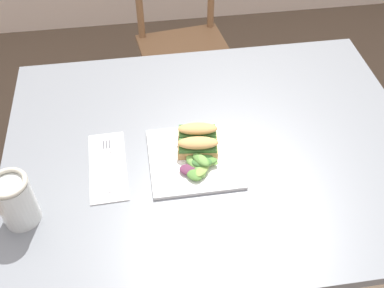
{
  "coord_description": "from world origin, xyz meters",
  "views": [
    {
      "loc": [
        -0.16,
        -0.76,
        1.66
      ],
      "look_at": [
        -0.03,
        0.08,
        0.76
      ],
      "focal_mm": 42.27,
      "sensor_mm": 36.0,
      "label": 1
    }
  ],
  "objects": [
    {
      "name": "sandwich_half_front",
      "position": [
        -0.02,
        0.06,
        0.78
      ],
      "size": [
        0.11,
        0.06,
        0.06
      ],
      "color": "tan",
      "rests_on": "plate_lunch"
    },
    {
      "name": "napkin_folded",
      "position": [
        -0.27,
        0.05,
        0.74
      ],
      "size": [
        0.1,
        0.25,
        0.0
      ],
      "primitive_type": "cube",
      "rotation": [
        0.0,
        0.0,
        0.03
      ],
      "color": "white",
      "rests_on": "dining_table"
    },
    {
      "name": "dining_table",
      "position": [
        0.03,
        0.09,
        0.61
      ],
      "size": [
        1.16,
        0.9,
        0.74
      ],
      "color": "slate",
      "rests_on": "ground"
    },
    {
      "name": "mason_jar_iced_tea",
      "position": [
        -0.47,
        -0.08,
        0.8
      ],
      "size": [
        0.09,
        0.09,
        0.14
      ],
      "color": "#995623",
      "rests_on": "dining_table"
    },
    {
      "name": "plate_lunch",
      "position": [
        -0.03,
        0.04,
        0.74
      ],
      "size": [
        0.24,
        0.24,
        0.01
      ],
      "primitive_type": "cube",
      "color": "white",
      "rests_on": "dining_table"
    },
    {
      "name": "fork_on_napkin",
      "position": [
        -0.27,
        0.07,
        0.75
      ],
      "size": [
        0.03,
        0.19,
        0.0
      ],
      "color": "silver",
      "rests_on": "napkin_folded"
    },
    {
      "name": "chair_wooden_far",
      "position": [
        0.06,
        1.0,
        0.45
      ],
      "size": [
        0.45,
        0.45,
        0.87
      ],
      "color": "#8E6642",
      "rests_on": "ground"
    },
    {
      "name": "salad_mixed_greens",
      "position": [
        -0.02,
        0.01,
        0.76
      ],
      "size": [
        0.12,
        0.13,
        0.03
      ],
      "color": "#6B9E47",
      "rests_on": "plate_lunch"
    },
    {
      "name": "sandwich_half_back",
      "position": [
        -0.01,
        0.11,
        0.78
      ],
      "size": [
        0.11,
        0.06,
        0.06
      ],
      "color": "tan",
      "rests_on": "plate_lunch"
    }
  ]
}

